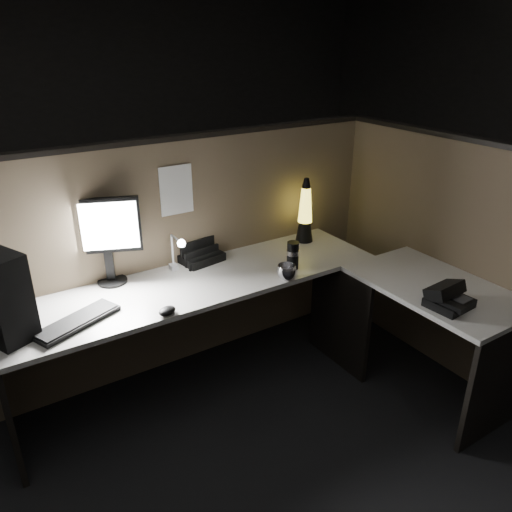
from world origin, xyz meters
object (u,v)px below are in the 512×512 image
desk_phone (447,298)px  lava_lamp (305,215)px  keyboard (77,322)px  monitor (106,232)px

desk_phone → lava_lamp: bearing=89.7°
keyboard → lava_lamp: lava_lamp is taller
monitor → desk_phone: (1.43, -1.25, -0.26)m
keyboard → lava_lamp: 1.68m
monitor → lava_lamp: size_ratio=1.14×
monitor → lava_lamp: monitor is taller
monitor → keyboard: bearing=-107.4°
lava_lamp → keyboard: bearing=-170.9°
keyboard → desk_phone: 1.94m
monitor → keyboard: size_ratio=1.15×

